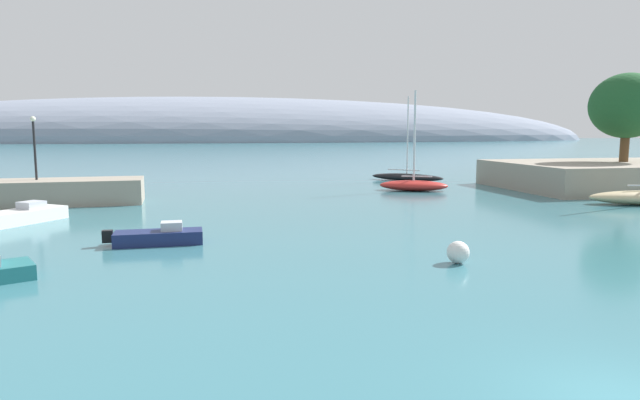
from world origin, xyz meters
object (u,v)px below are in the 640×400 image
motorboat_white_alongside_breakwater (21,216)px  mooring_buoy_white (458,252)px  sailboat_red_outer_mooring (414,184)px  harbor_lamp_post (34,141)px  sailboat_black_near_shore (407,177)px  motorboat_navy_foreground (159,237)px  tree_clump_shore (627,106)px

motorboat_white_alongside_breakwater → mooring_buoy_white: 23.76m
sailboat_red_outer_mooring → motorboat_white_alongside_breakwater: bearing=47.0°
harbor_lamp_post → sailboat_red_outer_mooring: bearing=5.8°
sailboat_black_near_shore → motorboat_white_alongside_breakwater: (-30.14, -19.89, -0.02)m
motorboat_navy_foreground → mooring_buoy_white: bearing=-29.4°
sailboat_black_near_shore → harbor_lamp_post: size_ratio=1.95×
tree_clump_shore → mooring_buoy_white: size_ratio=8.97×
tree_clump_shore → sailboat_black_near_shore: (-16.55, 10.13, -6.79)m
tree_clump_shore → sailboat_black_near_shore: 20.56m
motorboat_white_alongside_breakwater → mooring_buoy_white: size_ratio=5.78×
tree_clump_shore → motorboat_white_alongside_breakwater: tree_clump_shore is taller
tree_clump_shore → motorboat_white_alongside_breakwater: 48.18m
sailboat_red_outer_mooring → mooring_buoy_white: size_ratio=9.62×
motorboat_navy_foreground → mooring_buoy_white: size_ratio=4.98×
sailboat_red_outer_mooring → harbor_lamp_post: (-28.64, -2.89, 3.85)m
tree_clump_shore → motorboat_navy_foreground: size_ratio=1.80×
motorboat_navy_foreground → mooring_buoy_white: (11.56, -6.19, 0.09)m
tree_clump_shore → motorboat_white_alongside_breakwater: size_ratio=1.55×
tree_clump_shore → motorboat_white_alongside_breakwater: (-46.69, -9.75, -6.81)m
harbor_lamp_post → tree_clump_shore: bearing=1.9°
motorboat_white_alongside_breakwater → motorboat_navy_foreground: bearing=-97.9°
sailboat_red_outer_mooring → motorboat_white_alongside_breakwater: size_ratio=1.66×
motorboat_white_alongside_breakwater → mooring_buoy_white: (19.42, -13.69, 0.03)m
sailboat_black_near_shore → mooring_buoy_white: bearing=-64.6°
sailboat_black_near_shore → sailboat_red_outer_mooring: (-2.77, -8.83, 0.10)m
mooring_buoy_white → motorboat_navy_foreground: bearing=151.8°
sailboat_red_outer_mooring → harbor_lamp_post: bearing=30.7°
sailboat_black_near_shore → harbor_lamp_post: (-31.41, -11.71, 3.95)m
motorboat_navy_foreground → sailboat_black_near_shore: bearing=49.7°
sailboat_red_outer_mooring → motorboat_navy_foreground: sailboat_red_outer_mooring is taller
sailboat_red_outer_mooring → mooring_buoy_white: (-7.96, -24.74, -0.09)m
tree_clump_shore → harbor_lamp_post: size_ratio=1.80×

